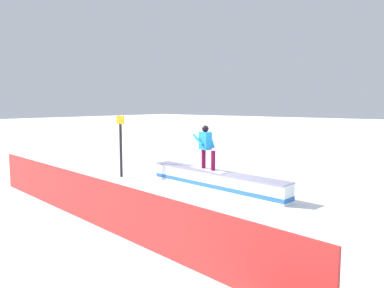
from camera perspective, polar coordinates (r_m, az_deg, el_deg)
ground_plane at (r=11.70m, az=3.67°, el=-6.97°), size 120.00×120.00×0.00m
grind_box at (r=11.65m, az=3.68°, el=-5.72°), size 5.30×1.15×0.57m
snowboarder at (r=11.78m, az=2.21°, el=-0.27°), size 1.61×0.70×1.42m
safety_fence at (r=8.43m, az=-14.63°, el=-8.71°), size 10.78×1.24×1.06m
trail_marker at (r=13.64m, az=-11.01°, el=-0.09°), size 0.40×0.10×2.25m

